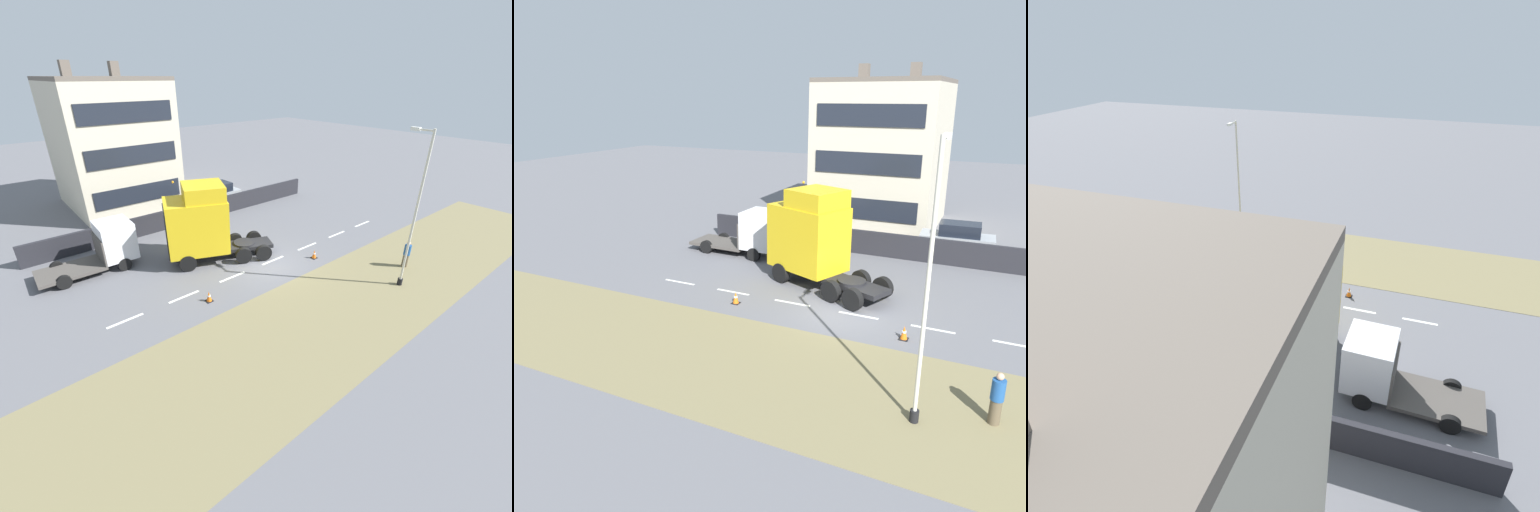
# 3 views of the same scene
# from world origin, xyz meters

# --- Properties ---
(ground_plane) EXTENTS (120.00, 120.00, 0.00)m
(ground_plane) POSITION_xyz_m (0.00, 0.00, 0.00)
(ground_plane) COLOR slate
(ground_plane) RESTS_ON ground
(grass_verge) EXTENTS (7.00, 44.00, 0.01)m
(grass_verge) POSITION_xyz_m (-6.00, 0.00, 0.01)
(grass_verge) COLOR olive
(grass_verge) RESTS_ON ground
(lane_markings) EXTENTS (0.16, 21.00, 0.00)m
(lane_markings) POSITION_xyz_m (0.00, -0.70, 0.00)
(lane_markings) COLOR white
(lane_markings) RESTS_ON ground
(boundary_wall) EXTENTS (0.25, 24.00, 1.47)m
(boundary_wall) POSITION_xyz_m (9.00, 0.00, 0.74)
(boundary_wall) COLOR #232328
(boundary_wall) RESTS_ON ground
(building_block) EXTENTS (9.58, 8.30, 11.55)m
(building_block) POSITION_xyz_m (17.26, 2.64, 5.23)
(building_block) COLOR beige
(building_block) RESTS_ON ground
(lorry_cab) EXTENTS (4.75, 6.81, 5.08)m
(lorry_cab) POSITION_xyz_m (2.90, 2.69, 2.47)
(lorry_cab) COLOR black
(lorry_cab) RESTS_ON ground
(flatbed_truck) EXTENTS (2.37, 5.70, 2.80)m
(flatbed_truck) POSITION_xyz_m (5.83, 7.44, 1.47)
(flatbed_truck) COLOR silver
(flatbed_truck) RESTS_ON ground
(parked_car) EXTENTS (2.12, 4.32, 2.12)m
(parked_car) POSITION_xyz_m (10.75, -3.64, 1.02)
(parked_car) COLOR #9EA3A8
(parked_car) RESTS_ON ground
(lamp_post) EXTENTS (1.26, 0.27, 8.38)m
(lamp_post) POSITION_xyz_m (-6.60, -4.33, 4.00)
(lamp_post) COLOR black
(lamp_post) RESTS_ON ground
(pedestrian) EXTENTS (0.39, 0.39, 1.70)m
(pedestrian) POSITION_xyz_m (-5.74, -6.47, 0.83)
(pedestrian) COLOR brown
(pedestrian) RESTS_ON ground
(traffic_cone_lead) EXTENTS (0.36, 0.36, 0.58)m
(traffic_cone_lead) POSITION_xyz_m (-1.45, -2.98, 0.28)
(traffic_cone_lead) COLOR black
(traffic_cone_lead) RESTS_ON ground
(traffic_cone_trailing) EXTENTS (0.36, 0.36, 0.58)m
(traffic_cone_trailing) POSITION_xyz_m (-1.19, 4.87, 0.28)
(traffic_cone_trailing) COLOR black
(traffic_cone_trailing) RESTS_ON ground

